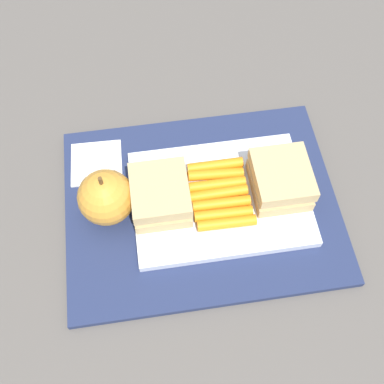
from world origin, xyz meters
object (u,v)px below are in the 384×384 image
at_px(sandwich_half_right, 160,195).
at_px(apple, 106,197).
at_px(sandwich_half_left, 281,180).
at_px(carrot_sticks_bundle, 220,193).
at_px(food_tray, 220,198).
at_px(paper_napkin, 97,163).

xyz_separation_m(sandwich_half_right, apple, (0.07, -0.01, 0.00)).
distance_m(sandwich_half_right, apple, 0.07).
relative_size(sandwich_half_right, apple, 0.96).
bearing_deg(sandwich_half_left, apple, -1.50).
relative_size(sandwich_half_right, carrot_sticks_bundle, 0.79).
xyz_separation_m(sandwich_half_left, carrot_sticks_bundle, (0.08, 0.00, -0.02)).
distance_m(carrot_sticks_bundle, apple, 0.15).
bearing_deg(apple, carrot_sticks_bundle, 177.59).
distance_m(food_tray, apple, 0.15).
xyz_separation_m(sandwich_half_left, sandwich_half_right, (0.16, 0.00, 0.00)).
bearing_deg(carrot_sticks_bundle, paper_napkin, -27.43).
xyz_separation_m(food_tray, paper_napkin, (0.16, -0.08, -0.00)).
bearing_deg(apple, food_tray, 177.69).
relative_size(food_tray, paper_napkin, 3.29).
bearing_deg(sandwich_half_left, sandwich_half_right, 0.00).
height_order(sandwich_half_left, sandwich_half_right, same).
height_order(sandwich_half_left, paper_napkin, sandwich_half_left).
xyz_separation_m(sandwich_half_left, paper_napkin, (0.24, -0.08, -0.03)).
bearing_deg(food_tray, sandwich_half_right, 0.00).
xyz_separation_m(food_tray, sandwich_half_right, (0.08, 0.00, 0.03)).
relative_size(food_tray, sandwich_half_left, 2.88).
xyz_separation_m(carrot_sticks_bundle, paper_napkin, (0.16, -0.08, -0.02)).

